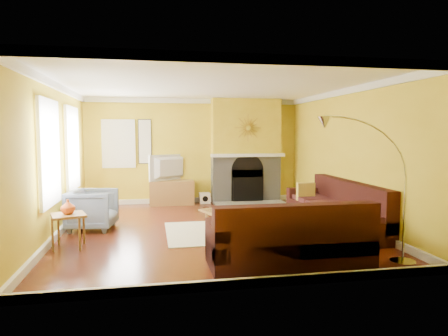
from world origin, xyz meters
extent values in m
cube|color=#612514|center=(0.00, 0.00, -0.01)|extent=(5.50, 6.00, 0.02)
cube|color=white|center=(0.00, 0.00, 2.71)|extent=(5.50, 6.00, 0.02)
cube|color=gold|center=(0.00, 3.01, 1.35)|extent=(5.50, 0.02, 2.70)
cube|color=gold|center=(0.00, -3.01, 1.35)|extent=(5.50, 0.02, 2.70)
cube|color=gold|center=(-2.76, 0.00, 1.35)|extent=(0.02, 6.00, 2.70)
cube|color=gold|center=(2.76, 0.00, 1.35)|extent=(0.02, 6.00, 2.70)
cube|color=white|center=(-2.72, 1.30, 1.50)|extent=(0.06, 1.22, 1.72)
cube|color=white|center=(-2.72, -0.60, 1.50)|extent=(0.06, 1.22, 1.72)
cube|color=white|center=(-1.90, 2.96, 1.55)|extent=(0.82, 0.06, 1.22)
cube|color=white|center=(-1.25, 2.97, 1.60)|extent=(0.34, 0.04, 1.14)
cube|color=white|center=(1.35, 2.56, 1.25)|extent=(1.92, 0.22, 0.08)
cube|color=gray|center=(1.35, 2.25, 0.03)|extent=(1.80, 0.70, 0.06)
cube|color=beige|center=(0.35, -0.30, 0.01)|extent=(2.40, 1.80, 0.02)
cube|color=olive|center=(-0.60, 2.75, 0.31)|extent=(1.12, 0.50, 0.61)
imported|color=black|center=(-0.60, 2.75, 0.94)|extent=(1.06, 0.71, 0.66)
cube|color=white|center=(0.25, 2.78, 0.14)|extent=(0.27, 0.27, 0.27)
imported|color=slate|center=(-2.20, 0.35, 0.38)|extent=(0.95, 0.93, 0.76)
imported|color=#CB4A13|center=(-2.40, -0.85, 0.66)|extent=(0.25, 0.25, 0.23)
imported|color=white|center=(0.25, -0.25, 0.41)|extent=(0.19, 0.25, 0.02)
camera|label=1|loc=(-1.09, -7.39, 1.81)|focal=32.00mm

